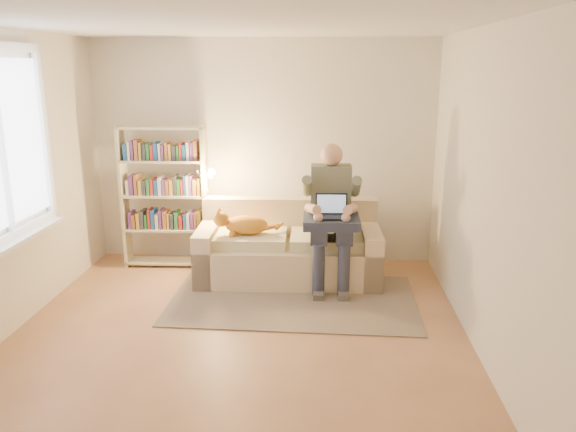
# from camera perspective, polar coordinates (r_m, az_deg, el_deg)

# --- Properties ---
(floor) EXTENTS (4.50, 4.50, 0.00)m
(floor) POSITION_cam_1_polar(r_m,az_deg,el_deg) (4.91, -5.31, -12.77)
(floor) COLOR #996845
(floor) RESTS_ON ground
(ceiling) EXTENTS (4.00, 4.50, 0.02)m
(ceiling) POSITION_cam_1_polar(r_m,az_deg,el_deg) (4.36, -6.18, 19.11)
(ceiling) COLOR white
(ceiling) RESTS_ON wall_back
(wall_right) EXTENTS (0.02, 4.50, 2.60)m
(wall_right) POSITION_cam_1_polar(r_m,az_deg,el_deg) (4.58, 19.83, 1.72)
(wall_right) COLOR silver
(wall_right) RESTS_ON floor
(wall_back) EXTENTS (4.00, 0.02, 2.60)m
(wall_back) POSITION_cam_1_polar(r_m,az_deg,el_deg) (6.65, -2.56, 6.47)
(wall_back) COLOR silver
(wall_back) RESTS_ON floor
(wall_front) EXTENTS (4.00, 0.02, 2.60)m
(wall_front) POSITION_cam_1_polar(r_m,az_deg,el_deg) (2.37, -14.66, -9.84)
(wall_front) COLOR silver
(wall_front) RESTS_ON floor
(window) EXTENTS (0.12, 1.52, 1.69)m
(window) POSITION_cam_1_polar(r_m,az_deg,el_deg) (5.30, -26.64, 3.55)
(window) COLOR white
(window) RESTS_ON wall_left
(sofa) EXTENTS (2.00, 0.94, 0.84)m
(sofa) POSITION_cam_1_polar(r_m,az_deg,el_deg) (6.21, 0.08, -3.60)
(sofa) COLOR beige
(sofa) RESTS_ON floor
(person) EXTENTS (0.44, 0.70, 1.50)m
(person) POSITION_cam_1_polar(r_m,az_deg,el_deg) (5.91, 4.39, 0.76)
(person) COLOR #6A705A
(person) RESTS_ON sofa
(cat) EXTENTS (0.70, 0.26, 0.26)m
(cat) POSITION_cam_1_polar(r_m,az_deg,el_deg) (6.02, -4.54, -0.84)
(cat) COLOR #FFA431
(cat) RESTS_ON sofa
(blanket) EXTENTS (0.59, 0.49, 0.10)m
(blanket) POSITION_cam_1_polar(r_m,az_deg,el_deg) (5.79, 4.71, -0.58)
(blanket) COLOR #252C42
(blanket) RESTS_ON person
(laptop) EXTENTS (0.33, 0.28, 0.29)m
(laptop) POSITION_cam_1_polar(r_m,az_deg,el_deg) (5.77, 4.72, 0.49)
(laptop) COLOR black
(laptop) RESTS_ON blanket
(bookshelf) EXTENTS (1.09, 0.30, 1.65)m
(bookshelf) POSITION_cam_1_polar(r_m,az_deg,el_deg) (6.59, -12.42, 2.62)
(bookshelf) COLOR beige
(bookshelf) RESTS_ON floor
(rug) EXTENTS (2.47, 1.49, 0.01)m
(rug) POSITION_cam_1_polar(r_m,az_deg,el_deg) (5.71, 0.54, -8.49)
(rug) COLOR #7D6C5A
(rug) RESTS_ON floor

